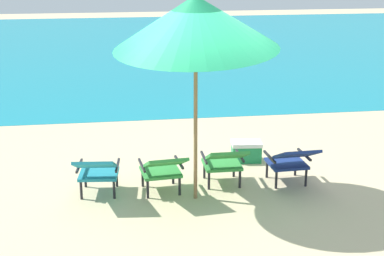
{
  "coord_description": "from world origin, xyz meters",
  "views": [
    {
      "loc": [
        -1.17,
        -7.41,
        3.23
      ],
      "look_at": [
        0.0,
        0.53,
        0.75
      ],
      "focal_mm": 54.5,
      "sensor_mm": 36.0,
      "label": 1
    }
  ],
  "objects": [
    {
      "name": "beach_umbrella_center",
      "position": [
        -0.07,
        -0.25,
        2.36
      ],
      "size": [
        2.8,
        2.82,
        2.78
      ],
      "color": "olive",
      "rests_on": "ground_plane"
    },
    {
      "name": "lounge_chair_near_right",
      "position": [
        0.38,
        0.05,
        0.4
      ],
      "size": [
        0.56,
        0.88,
        0.68
      ],
      "color": "#338E3D",
      "rests_on": "ground_plane"
    },
    {
      "name": "lounge_chair_far_left",
      "position": [
        -1.37,
        -0.05,
        0.4
      ],
      "size": [
        0.62,
        0.93,
        0.68
      ],
      "color": "teal",
      "rests_on": "ground_plane"
    },
    {
      "name": "ground_plane",
      "position": [
        0.0,
        4.0,
        0.0
      ],
      "size": [
        40.0,
        40.0,
        0.0
      ],
      "primitive_type": "plane",
      "color": "#CCB78E"
    },
    {
      "name": "lounge_chair_far_right",
      "position": [
        1.32,
        -0.04,
        0.4
      ],
      "size": [
        0.57,
        0.9,
        0.68
      ],
      "color": "navy",
      "rests_on": "ground_plane"
    },
    {
      "name": "lounge_chair_near_left",
      "position": [
        -0.49,
        -0.1,
        0.4
      ],
      "size": [
        0.62,
        0.92,
        0.68
      ],
      "color": "#338E3D",
      "rests_on": "ground_plane"
    },
    {
      "name": "cooler_box",
      "position": [
        0.95,
        1.06,
        0.16
      ],
      "size": [
        0.5,
        0.37,
        0.32
      ],
      "color": "#1E844C",
      "rests_on": "ground_plane"
    },
    {
      "name": "ocean_band",
      "position": [
        0.0,
        12.57,
        0.0
      ],
      "size": [
        40.0,
        18.0,
        0.01
      ],
      "primitive_type": "cube",
      "color": "teal",
      "rests_on": "ground_plane"
    }
  ]
}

